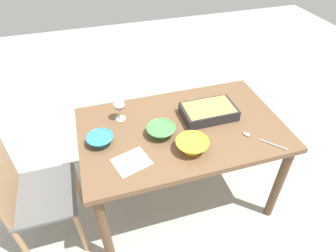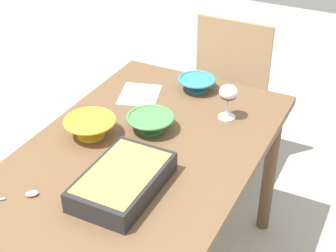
{
  "view_description": "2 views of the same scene",
  "coord_description": "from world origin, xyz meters",
  "px_view_note": "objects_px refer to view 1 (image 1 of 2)",
  "views": [
    {
      "loc": [
        -0.52,
        -1.4,
        2.04
      ],
      "look_at": [
        -0.11,
        -0.03,
        0.82
      ],
      "focal_mm": 30.84,
      "sensor_mm": 36.0,
      "label": 1
    },
    {
      "loc": [
        1.37,
        0.8,
        1.9
      ],
      "look_at": [
        -0.12,
        0.07,
        0.83
      ],
      "focal_mm": 54.64,
      "sensor_mm": 36.0,
      "label": 2
    }
  ],
  "objects_px": {
    "mixing_bowl": "(192,145)",
    "serving_spoon": "(257,138)",
    "small_bowl": "(161,130)",
    "casserole_dish": "(209,111)",
    "napkin": "(132,162)",
    "serving_bowl": "(100,139)",
    "wine_glass": "(119,106)",
    "chair": "(30,193)",
    "dining_table": "(181,138)"
  },
  "relations": [
    {
      "from": "dining_table",
      "to": "small_bowl",
      "type": "height_order",
      "value": "small_bowl"
    },
    {
      "from": "wine_glass",
      "to": "casserole_dish",
      "type": "height_order",
      "value": "wine_glass"
    },
    {
      "from": "mixing_bowl",
      "to": "serving_bowl",
      "type": "distance_m",
      "value": 0.58
    },
    {
      "from": "wine_glass",
      "to": "small_bowl",
      "type": "relative_size",
      "value": 0.79
    },
    {
      "from": "chair",
      "to": "mixing_bowl",
      "type": "xyz_separation_m",
      "value": [
        1.04,
        -0.18,
        0.31
      ]
    },
    {
      "from": "mixing_bowl",
      "to": "wine_glass",
      "type": "bearing_deg",
      "value": 130.39
    },
    {
      "from": "casserole_dish",
      "to": "napkin",
      "type": "height_order",
      "value": "casserole_dish"
    },
    {
      "from": "small_bowl",
      "to": "casserole_dish",
      "type": "bearing_deg",
      "value": 14.0
    },
    {
      "from": "casserole_dish",
      "to": "serving_bowl",
      "type": "height_order",
      "value": "casserole_dish"
    },
    {
      "from": "dining_table",
      "to": "serving_bowl",
      "type": "relative_size",
      "value": 7.98
    },
    {
      "from": "small_bowl",
      "to": "mixing_bowl",
      "type": "bearing_deg",
      "value": -53.46
    },
    {
      "from": "mixing_bowl",
      "to": "small_bowl",
      "type": "height_order",
      "value": "mixing_bowl"
    },
    {
      "from": "mixing_bowl",
      "to": "serving_spoon",
      "type": "height_order",
      "value": "mixing_bowl"
    },
    {
      "from": "dining_table",
      "to": "mixing_bowl",
      "type": "bearing_deg",
      "value": -93.22
    },
    {
      "from": "dining_table",
      "to": "mixing_bowl",
      "type": "relative_size",
      "value": 6.64
    },
    {
      "from": "dining_table",
      "to": "napkin",
      "type": "height_order",
      "value": "napkin"
    },
    {
      "from": "dining_table",
      "to": "chair",
      "type": "distance_m",
      "value": 1.07
    },
    {
      "from": "casserole_dish",
      "to": "serving_bowl",
      "type": "relative_size",
      "value": 2.16
    },
    {
      "from": "serving_bowl",
      "to": "dining_table",
      "type": "bearing_deg",
      "value": 0.11
    },
    {
      "from": "serving_spoon",
      "to": "wine_glass",
      "type": "bearing_deg",
      "value": 150.26
    },
    {
      "from": "dining_table",
      "to": "serving_bowl",
      "type": "height_order",
      "value": "serving_bowl"
    },
    {
      "from": "wine_glass",
      "to": "napkin",
      "type": "height_order",
      "value": "wine_glass"
    },
    {
      "from": "wine_glass",
      "to": "mixing_bowl",
      "type": "height_order",
      "value": "wine_glass"
    },
    {
      "from": "chair",
      "to": "serving_spoon",
      "type": "relative_size",
      "value": 3.86
    },
    {
      "from": "casserole_dish",
      "to": "small_bowl",
      "type": "relative_size",
      "value": 1.92
    },
    {
      "from": "serving_bowl",
      "to": "napkin",
      "type": "relative_size",
      "value": 0.85
    },
    {
      "from": "wine_glass",
      "to": "small_bowl",
      "type": "distance_m",
      "value": 0.34
    },
    {
      "from": "small_bowl",
      "to": "chair",
      "type": "bearing_deg",
      "value": -179.44
    },
    {
      "from": "small_bowl",
      "to": "napkin",
      "type": "distance_m",
      "value": 0.3
    },
    {
      "from": "serving_spoon",
      "to": "small_bowl",
      "type": "bearing_deg",
      "value": 159.3
    },
    {
      "from": "serving_bowl",
      "to": "serving_spoon",
      "type": "bearing_deg",
      "value": -14.46
    },
    {
      "from": "casserole_dish",
      "to": "napkin",
      "type": "xyz_separation_m",
      "value": [
        -0.61,
        -0.28,
        -0.04
      ]
    },
    {
      "from": "mixing_bowl",
      "to": "small_bowl",
      "type": "relative_size",
      "value": 1.07
    },
    {
      "from": "mixing_bowl",
      "to": "serving_bowl",
      "type": "relative_size",
      "value": 1.2
    },
    {
      "from": "wine_glass",
      "to": "napkin",
      "type": "xyz_separation_m",
      "value": [
        -0.01,
        -0.42,
        -0.11
      ]
    },
    {
      "from": "chair",
      "to": "mixing_bowl",
      "type": "relative_size",
      "value": 4.25
    },
    {
      "from": "casserole_dish",
      "to": "wine_glass",
      "type": "bearing_deg",
      "value": 166.08
    },
    {
      "from": "serving_spoon",
      "to": "napkin",
      "type": "relative_size",
      "value": 1.13
    },
    {
      "from": "wine_glass",
      "to": "casserole_dish",
      "type": "relative_size",
      "value": 0.41
    },
    {
      "from": "wine_glass",
      "to": "serving_bowl",
      "type": "height_order",
      "value": "wine_glass"
    },
    {
      "from": "mixing_bowl",
      "to": "serving_bowl",
      "type": "bearing_deg",
      "value": 157.25
    },
    {
      "from": "chair",
      "to": "wine_glass",
      "type": "height_order",
      "value": "wine_glass"
    },
    {
      "from": "mixing_bowl",
      "to": "serving_spoon",
      "type": "bearing_deg",
      "value": -3.49
    },
    {
      "from": "casserole_dish",
      "to": "small_bowl",
      "type": "distance_m",
      "value": 0.39
    },
    {
      "from": "mixing_bowl",
      "to": "chair",
      "type": "bearing_deg",
      "value": 169.93
    },
    {
      "from": "casserole_dish",
      "to": "chair",
      "type": "bearing_deg",
      "value": -175.4
    },
    {
      "from": "serving_bowl",
      "to": "serving_spoon",
      "type": "relative_size",
      "value": 0.75
    },
    {
      "from": "small_bowl",
      "to": "serving_bowl",
      "type": "relative_size",
      "value": 1.12
    },
    {
      "from": "chair",
      "to": "napkin",
      "type": "relative_size",
      "value": 4.34
    },
    {
      "from": "casserole_dish",
      "to": "serving_spoon",
      "type": "xyz_separation_m",
      "value": [
        0.21,
        -0.31,
        -0.04
      ]
    }
  ]
}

